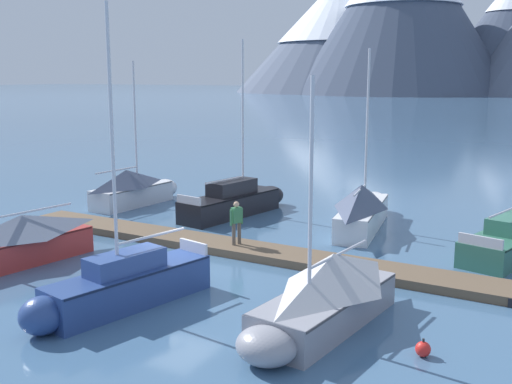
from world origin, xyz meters
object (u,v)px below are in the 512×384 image
at_px(sailboat_nearest_berth, 134,188).
at_px(sailboat_mid_dock_starboard, 120,286).
at_px(sailboat_mid_dock_port, 237,201).
at_px(sailboat_far_berth, 364,207).
at_px(mooring_buoy_channel_marker, 423,349).
at_px(sailboat_second_berth, 7,243).
at_px(sailboat_outer_slip, 324,295).
at_px(person_on_dock, 236,220).

height_order(sailboat_nearest_berth, sailboat_mid_dock_starboard, sailboat_mid_dock_starboard).
height_order(sailboat_nearest_berth, sailboat_mid_dock_port, sailboat_mid_dock_port).
xyz_separation_m(sailboat_mid_dock_port, sailboat_far_berth, (6.38, 0.15, 0.29)).
distance_m(sailboat_mid_dock_port, mooring_buoy_channel_marker, 16.40).
bearing_deg(sailboat_mid_dock_port, sailboat_far_berth, 1.30).
bearing_deg(sailboat_far_berth, sailboat_mid_dock_port, -178.70).
distance_m(sailboat_nearest_berth, sailboat_mid_dock_starboard, 14.95).
relative_size(sailboat_mid_dock_starboard, mooring_buoy_channel_marker, 18.89).
distance_m(sailboat_second_berth, sailboat_mid_dock_starboard, 6.42).
distance_m(sailboat_nearest_berth, sailboat_far_berth, 12.27).
bearing_deg(sailboat_second_berth, sailboat_nearest_berth, 104.21).
height_order(sailboat_outer_slip, person_on_dock, sailboat_outer_slip).
xyz_separation_m(sailboat_mid_dock_port, sailboat_outer_slip, (8.81, -10.98, 0.22)).
bearing_deg(person_on_dock, mooring_buoy_channel_marker, -34.71).
xyz_separation_m(sailboat_nearest_berth, sailboat_mid_dock_port, (5.88, 0.48, -0.22)).
distance_m(sailboat_second_berth, sailboat_outer_slip, 12.02).
xyz_separation_m(person_on_dock, mooring_buoy_channel_marker, (8.41, -5.82, -1.07)).
bearing_deg(sailboat_mid_dock_starboard, sailboat_mid_dock_port, 103.73).
xyz_separation_m(sailboat_mid_dock_starboard, sailboat_far_berth, (3.33, 12.62, 0.29)).
relative_size(sailboat_mid_dock_port, sailboat_outer_slip, 1.25).
xyz_separation_m(sailboat_mid_dock_starboard, mooring_buoy_channel_marker, (8.56, 0.90, -0.50)).
relative_size(sailboat_far_berth, person_on_dock, 4.65).
bearing_deg(sailboat_nearest_berth, sailboat_second_berth, -75.79).
relative_size(sailboat_second_berth, sailboat_mid_dock_port, 0.82).
height_order(sailboat_nearest_berth, person_on_dock, sailboat_nearest_berth).
relative_size(sailboat_nearest_berth, person_on_dock, 4.40).
relative_size(sailboat_far_berth, mooring_buoy_channel_marker, 17.12).
xyz_separation_m(sailboat_outer_slip, person_on_dock, (-5.61, 5.22, 0.35)).
height_order(sailboat_nearest_berth, sailboat_far_berth, sailboat_far_berth).
bearing_deg(person_on_dock, sailboat_outer_slip, -42.98).
xyz_separation_m(sailboat_mid_dock_port, mooring_buoy_channel_marker, (11.61, -11.58, -0.50)).
bearing_deg(sailboat_far_berth, sailboat_mid_dock_starboard, -104.78).
bearing_deg(sailboat_mid_dock_starboard, sailboat_nearest_berth, 126.67).
relative_size(sailboat_nearest_berth, sailboat_mid_dock_starboard, 0.86).
bearing_deg(sailboat_outer_slip, mooring_buoy_channel_marker, -12.06).
distance_m(sailboat_far_berth, mooring_buoy_channel_marker, 12.86).
distance_m(sailboat_second_berth, person_on_dock, 8.32).
bearing_deg(sailboat_outer_slip, sailboat_far_berth, 102.33).
bearing_deg(sailboat_far_berth, sailboat_second_berth, -130.61).
bearing_deg(sailboat_nearest_berth, sailboat_mid_dock_port, 4.69).
xyz_separation_m(sailboat_far_berth, mooring_buoy_channel_marker, (5.23, -11.72, -0.79)).
xyz_separation_m(sailboat_mid_dock_port, sailboat_mid_dock_starboard, (3.05, -12.47, 0.00)).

